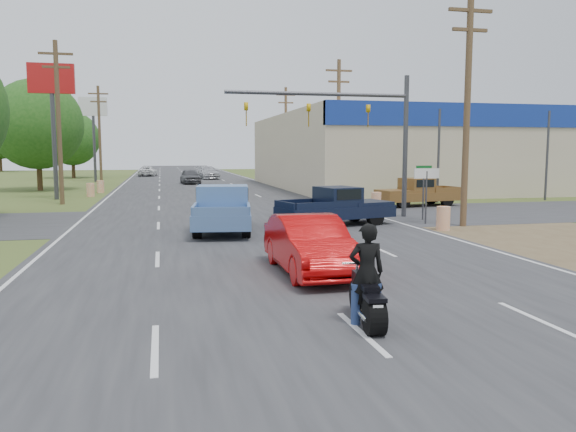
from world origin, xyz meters
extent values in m
plane|color=#405421|center=(0.00, 0.00, 0.00)|extent=(200.00, 200.00, 0.00)
cube|color=#2D2D30|center=(0.00, 40.00, 0.01)|extent=(15.00, 180.00, 0.02)
cube|color=#2D2D30|center=(0.00, 18.00, 0.01)|extent=(120.00, 10.00, 0.02)
cube|color=brown|center=(11.00, 10.00, 0.01)|extent=(8.00, 18.00, 0.01)
cube|color=#B7A88C|center=(32.00, 40.00, 3.30)|extent=(50.00, 28.00, 6.60)
cylinder|color=#4C3823|center=(9.50, 13.00, 5.00)|extent=(0.28, 0.28, 10.00)
cube|color=#4C3823|center=(9.50, 13.00, 9.20)|extent=(2.00, 0.14, 0.14)
cube|color=#4C3823|center=(9.50, 13.00, 8.40)|extent=(1.60, 0.14, 0.14)
cylinder|color=#4C3823|center=(9.50, 31.00, 5.00)|extent=(0.28, 0.28, 10.00)
cube|color=#4C3823|center=(9.50, 31.00, 9.20)|extent=(2.00, 0.14, 0.14)
cube|color=#4C3823|center=(9.50, 31.00, 8.40)|extent=(1.60, 0.14, 0.14)
cylinder|color=#4C3823|center=(9.50, 49.00, 5.00)|extent=(0.28, 0.28, 10.00)
cube|color=#4C3823|center=(9.50, 49.00, 9.20)|extent=(2.00, 0.14, 0.14)
cube|color=#4C3823|center=(9.50, 49.00, 8.40)|extent=(1.60, 0.14, 0.14)
cylinder|color=#4C3823|center=(-9.50, 28.00, 5.00)|extent=(0.28, 0.28, 10.00)
cube|color=#4C3823|center=(-9.50, 28.00, 9.20)|extent=(2.00, 0.14, 0.14)
cube|color=#4C3823|center=(-9.50, 28.00, 8.40)|extent=(1.60, 0.14, 0.14)
cylinder|color=#4C3823|center=(-9.50, 52.00, 5.00)|extent=(0.28, 0.28, 10.00)
cube|color=#4C3823|center=(-9.50, 52.00, 9.20)|extent=(2.00, 0.14, 0.14)
cube|color=#4C3823|center=(-9.50, 52.00, 8.40)|extent=(1.60, 0.14, 0.14)
cylinder|color=#422D19|center=(-13.50, 42.00, 1.62)|extent=(0.44, 0.44, 3.24)
sphere|color=#1C4C15|center=(-13.50, 42.00, 5.58)|extent=(7.56, 7.56, 7.56)
cylinder|color=#422D19|center=(-14.20, 66.00, 1.44)|extent=(0.44, 0.44, 2.88)
sphere|color=#1C4C15|center=(-14.20, 66.00, 4.96)|extent=(6.72, 6.72, 6.72)
cylinder|color=#422D19|center=(55.00, 70.00, 1.80)|extent=(0.44, 0.44, 3.60)
sphere|color=#1C4C15|center=(55.00, 70.00, 6.20)|extent=(8.40, 8.40, 8.40)
cylinder|color=#422D19|center=(30.00, 95.00, 1.71)|extent=(0.44, 0.44, 3.42)
sphere|color=#1C4C15|center=(30.00, 95.00, 5.89)|extent=(7.98, 7.98, 7.98)
cylinder|color=#422D19|center=(-30.00, 95.00, 1.89)|extent=(0.44, 0.44, 3.78)
cylinder|color=orange|center=(8.00, 12.00, 0.50)|extent=(0.56, 0.56, 1.00)
cylinder|color=orange|center=(8.40, 20.50, 0.50)|extent=(0.56, 0.56, 1.00)
cylinder|color=orange|center=(-8.50, 34.00, 0.50)|extent=(0.56, 0.56, 1.00)
cylinder|color=orange|center=(-8.20, 38.00, 0.50)|extent=(0.56, 0.56, 1.00)
cylinder|color=#3F3F44|center=(-10.50, 32.00, 4.50)|extent=(0.30, 0.30, 9.00)
cube|color=#B21414|center=(-10.50, 32.00, 8.20)|extent=(3.00, 0.35, 2.00)
cylinder|color=#3F3F44|center=(-10.50, 56.00, 4.50)|extent=(0.30, 0.30, 9.00)
cube|color=white|center=(-10.50, 56.00, 8.20)|extent=(3.00, 0.35, 2.00)
cylinder|color=#3F3F44|center=(8.20, 14.00, 1.20)|extent=(0.08, 0.08, 2.40)
cube|color=white|center=(8.20, 14.00, 2.30)|extent=(1.20, 0.05, 0.45)
cylinder|color=#3F3F44|center=(8.80, 15.50, 1.20)|extent=(0.08, 0.08, 2.40)
cube|color=#0C591E|center=(8.80, 15.50, 2.50)|extent=(0.80, 0.04, 0.22)
cylinder|color=#3F3F44|center=(8.50, 17.00, 3.50)|extent=(0.24, 0.24, 7.00)
cylinder|color=#3F3F44|center=(4.00, 17.00, 6.00)|extent=(9.00, 0.18, 0.18)
imported|color=gold|center=(6.50, 17.00, 5.55)|extent=(0.18, 0.40, 1.10)
imported|color=gold|center=(3.50, 17.00, 5.55)|extent=(0.18, 0.40, 1.10)
imported|color=gold|center=(0.50, 17.00, 5.55)|extent=(0.18, 0.40, 1.10)
imported|color=#BB0809|center=(0.40, 5.10, 0.77)|extent=(1.69, 4.68, 1.54)
cylinder|color=black|center=(0.20, -0.10, 0.33)|extent=(0.39, 0.69, 0.66)
cylinder|color=black|center=(0.36, 1.34, 0.33)|extent=(0.19, 0.67, 0.66)
cube|color=black|center=(0.28, 0.65, 0.62)|extent=(0.35, 1.21, 0.30)
cube|color=black|center=(0.31, 0.89, 0.82)|extent=(0.32, 0.57, 0.22)
cube|color=black|center=(0.25, 0.35, 0.78)|extent=(0.36, 0.58, 0.10)
cylinder|color=white|center=(0.34, 1.19, 1.05)|extent=(0.65, 0.12, 0.05)
cube|color=white|center=(0.17, -0.31, 0.55)|extent=(0.18, 0.04, 0.12)
imported|color=black|center=(0.26, 0.50, 0.92)|extent=(0.71, 0.51, 1.84)
cylinder|color=black|center=(-1.70, 15.39, 0.44)|extent=(0.44, 0.91, 0.88)
cylinder|color=black|center=(0.13, 15.14, 0.44)|extent=(0.44, 0.91, 0.88)
cylinder|color=black|center=(-2.15, 11.99, 0.44)|extent=(0.44, 0.91, 0.88)
cylinder|color=black|center=(-0.32, 11.74, 0.44)|extent=(0.44, 0.91, 0.88)
cube|color=#4E72A7|center=(-1.01, 13.56, 0.68)|extent=(2.94, 5.95, 0.57)
cube|color=#4E72A7|center=(-0.78, 15.26, 1.04)|extent=(2.36, 2.43, 0.20)
cube|color=#4E72A7|center=(-0.99, 13.68, 1.43)|extent=(2.23, 1.97, 0.93)
cube|color=black|center=(-0.99, 13.68, 1.59)|extent=(2.23, 1.63, 0.49)
cube|color=#4E72A7|center=(-1.38, 10.79, 1.12)|extent=(2.01, 0.36, 0.33)
cylinder|color=black|center=(5.38, 15.68, 0.40)|extent=(0.85, 0.49, 0.80)
cylinder|color=black|center=(5.80, 14.06, 0.40)|extent=(0.85, 0.49, 0.80)
cylinder|color=black|center=(2.37, 14.89, 0.40)|extent=(0.85, 0.49, 0.80)
cylinder|color=black|center=(2.80, 13.27, 0.40)|extent=(0.85, 0.49, 0.80)
cube|color=black|center=(4.09, 14.47, 0.62)|extent=(5.51, 3.24, 0.52)
cube|color=black|center=(5.59, 14.87, 0.95)|extent=(2.38, 2.33, 0.18)
cube|color=black|center=(4.19, 14.50, 1.29)|extent=(1.97, 2.17, 0.85)
cube|color=black|center=(4.19, 14.50, 1.44)|extent=(1.68, 2.13, 0.45)
cube|color=black|center=(1.63, 13.83, 1.02)|extent=(0.54, 1.79, 0.30)
cylinder|color=black|center=(10.26, 20.96, 0.39)|extent=(0.82, 0.41, 0.78)
cylinder|color=black|center=(10.02, 22.59, 0.39)|extent=(0.82, 0.41, 0.78)
cylinder|color=black|center=(13.29, 21.41, 0.39)|extent=(0.82, 0.41, 0.78)
cylinder|color=black|center=(13.05, 23.04, 0.39)|extent=(0.82, 0.41, 0.78)
cube|color=brown|center=(11.65, 22.00, 0.61)|extent=(5.34, 2.69, 0.51)
cube|color=brown|center=(10.14, 21.77, 0.93)|extent=(2.19, 2.13, 0.18)
cube|color=brown|center=(11.55, 21.98, 1.28)|extent=(1.78, 2.01, 0.83)
cube|color=black|center=(11.55, 21.98, 1.42)|extent=(1.48, 2.01, 0.44)
cube|color=brown|center=(14.13, 22.37, 1.00)|extent=(0.34, 1.80, 0.29)
imported|color=#4C4C50|center=(-0.50, 49.32, 0.76)|extent=(2.10, 4.58, 1.52)
imported|color=#B1B2B6|center=(2.14, 59.66, 0.77)|extent=(2.84, 5.53, 1.53)
imported|color=white|center=(-5.16, 69.78, 0.65)|extent=(2.68, 4.91, 1.30)
camera|label=1|loc=(-3.43, -9.19, 3.24)|focal=35.00mm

